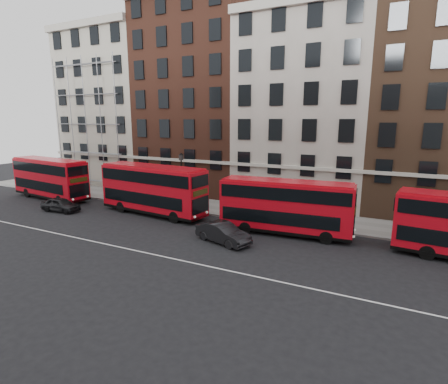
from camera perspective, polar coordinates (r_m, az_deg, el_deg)
The scene contains 12 objects.
ground at distance 22.82m, azimuth 1.00°, elevation -10.44°, with size 120.00×120.00×0.00m, color black.
pavement at distance 32.07m, azimuth 9.28°, elevation -3.81°, with size 80.00×5.00×0.15m, color gray.
kerb at distance 29.78m, azimuth 7.80°, elevation -4.98°, with size 80.00×0.30×0.16m, color gray.
road_centre_line at distance 21.18m, azimuth -1.43°, elevation -12.26°, with size 70.00×0.12×0.01m, color white.
building_terrace at distance 38.10m, azimuth 12.88°, elevation 13.98°, with size 64.00×11.95×22.00m.
bus_a at distance 42.65m, azimuth -26.58°, elevation 2.14°, with size 10.69×3.70×4.40m.
bus_b at distance 32.51m, azimuth -11.59°, elevation 0.58°, with size 10.94×3.56×4.51m.
bus_c at distance 26.75m, azimuth 9.93°, elevation -2.22°, with size 10.06×3.22×4.16m.
car_rear at distance 36.60m, azimuth -25.12°, elevation -1.88°, with size 1.57×3.91×1.33m, color black.
car_front at distance 24.97m, azimuth -0.16°, elevation -6.69°, with size 1.51×4.32×1.42m, color black.
lamp_post_left at distance 34.34m, azimuth -6.95°, elevation 2.44°, with size 0.44×0.44×5.33m.
iron_railings at distance 33.96m, azimuth 10.46°, elevation -1.96°, with size 6.60×0.06×1.00m, color black, non-canonical shape.
Camera 1 is at (9.23, -18.98, 8.69)m, focal length 28.00 mm.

